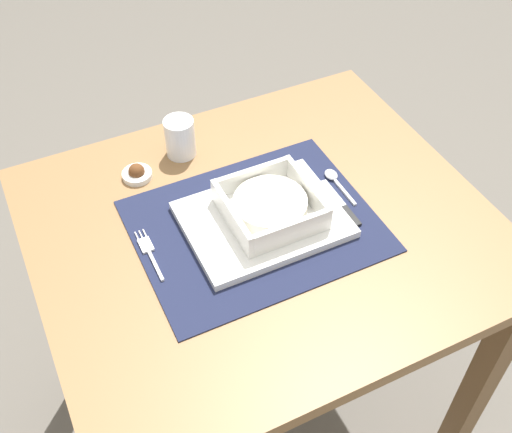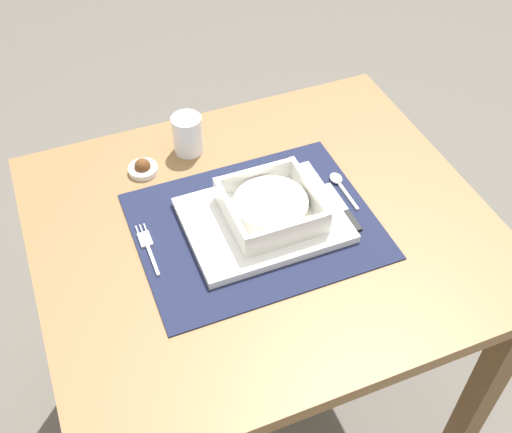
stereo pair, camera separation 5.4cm
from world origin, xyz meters
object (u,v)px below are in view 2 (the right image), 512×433
object	(u,v)px
dining_table	(263,264)
spoon	(338,182)
porridge_bowl	(271,207)
condiment_saucer	(143,168)
drinking_glass	(188,136)
fork	(147,245)
butter_knife	(345,210)

from	to	relation	value
dining_table	spoon	xyz separation A→B (m)	(0.18, 0.04, 0.13)
porridge_bowl	spoon	world-z (taller)	porridge_bowl
porridge_bowl	spoon	size ratio (longest dim) A/B	1.53
spoon	condiment_saucer	world-z (taller)	condiment_saucer
drinking_glass	condiment_saucer	world-z (taller)	drinking_glass
dining_table	fork	distance (m)	0.25
spoon	drinking_glass	xyz separation A→B (m)	(-0.24, 0.21, 0.03)
dining_table	condiment_saucer	distance (m)	0.31
butter_knife	drinking_glass	distance (m)	0.36
butter_knife	drinking_glass	size ratio (longest dim) A/B	1.61
fork	condiment_saucer	distance (m)	0.21
spoon	fork	bearing A→B (deg)	179.72
porridge_bowl	drinking_glass	distance (m)	0.27
porridge_bowl	drinking_glass	world-z (taller)	drinking_glass
dining_table	porridge_bowl	size ratio (longest dim) A/B	5.10
spoon	butter_knife	bearing A→B (deg)	-110.69
porridge_bowl	spoon	xyz separation A→B (m)	(0.16, 0.04, -0.03)
drinking_glass	condiment_saucer	xyz separation A→B (m)	(-0.11, -0.03, -0.03)
dining_table	butter_knife	world-z (taller)	butter_knife
dining_table	condiment_saucer	size ratio (longest dim) A/B	14.08
porridge_bowl	butter_knife	bearing A→B (deg)	-11.24
fork	porridge_bowl	bearing A→B (deg)	-6.77
butter_knife	drinking_glass	world-z (taller)	drinking_glass
spoon	condiment_saucer	xyz separation A→B (m)	(-0.35, 0.18, 0.00)
dining_table	drinking_glass	world-z (taller)	drinking_glass
dining_table	condiment_saucer	bearing A→B (deg)	127.11
butter_knife	condiment_saucer	bearing A→B (deg)	143.68
spoon	drinking_glass	world-z (taller)	drinking_glass
butter_knife	condiment_saucer	world-z (taller)	condiment_saucer
condiment_saucer	dining_table	bearing A→B (deg)	-52.89
butter_knife	condiment_saucer	distance (m)	0.41
spoon	dining_table	bearing A→B (deg)	-169.47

